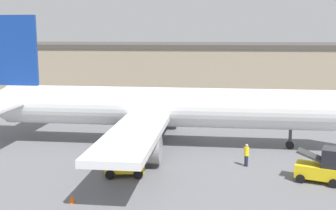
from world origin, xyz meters
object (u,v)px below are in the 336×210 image
at_px(ground_crew_worker, 246,154).
at_px(baggage_tug, 129,162).
at_px(safety_cone_near, 72,199).
at_px(airplane, 157,108).
at_px(belt_loader_truck, 323,166).

height_order(ground_crew_worker, baggage_tug, baggage_tug).
bearing_deg(baggage_tug, safety_cone_near, -121.72).
xyz_separation_m(ground_crew_worker, safety_cone_near, (-11.21, -8.04, -0.67)).
bearing_deg(safety_cone_near, airplane, 74.93).
bearing_deg(belt_loader_truck, baggage_tug, -160.98).
relative_size(airplane, ground_crew_worker, 20.93).
relative_size(baggage_tug, safety_cone_near, 5.48).
relative_size(ground_crew_worker, safety_cone_near, 3.21).
xyz_separation_m(baggage_tug, belt_loader_truck, (13.59, -0.34, 0.19)).
bearing_deg(belt_loader_truck, airplane, 165.65).
height_order(baggage_tug, belt_loader_truck, belt_loader_truck).
xyz_separation_m(airplane, safety_cone_near, (-3.68, -13.67, -3.17)).
bearing_deg(airplane, ground_crew_worker, -34.72).
height_order(baggage_tug, safety_cone_near, baggage_tug).
bearing_deg(ground_crew_worker, airplane, 9.37).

